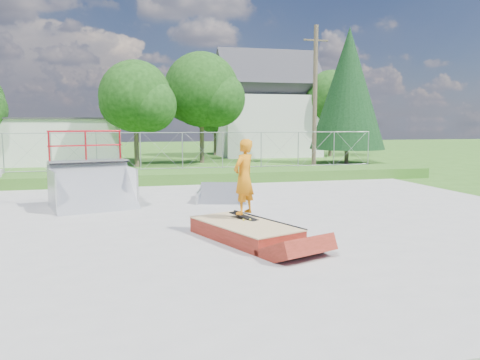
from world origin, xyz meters
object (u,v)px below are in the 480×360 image
object	(u,v)px
grind_box	(245,231)
quarter_pipe	(93,170)
flat_bank_ramp	(223,194)
skater	(244,180)

from	to	relation	value
grind_box	quarter_pipe	xyz separation A→B (m)	(-3.66, 5.10, 1.03)
quarter_pipe	flat_bank_ramp	world-z (taller)	quarter_pipe
flat_bank_ramp	skater	distance (m)	5.18
quarter_pipe	flat_bank_ramp	size ratio (longest dim) A/B	1.36
flat_bank_ramp	skater	xyz separation A→B (m)	(-0.53, -5.03, 1.10)
grind_box	quarter_pipe	world-z (taller)	quarter_pipe
quarter_pipe	grind_box	bearing A→B (deg)	-69.45
grind_box	quarter_pipe	size ratio (longest dim) A/B	1.25
grind_box	flat_bank_ramp	world-z (taller)	flat_bank_ramp
grind_box	skater	world-z (taller)	skater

